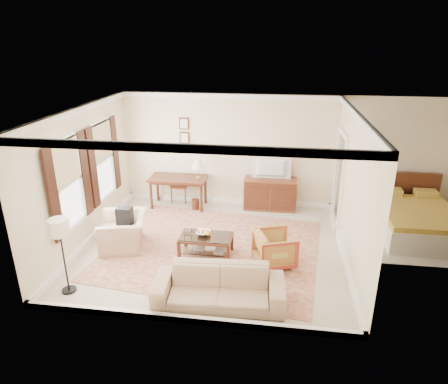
% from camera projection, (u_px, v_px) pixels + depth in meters
% --- Properties ---
extents(room_shell, '(5.51, 5.01, 2.91)m').
position_uv_depth(room_shell, '(212.00, 133.00, 7.66)').
color(room_shell, beige).
rests_on(room_shell, ground).
extents(annex_bedroom, '(3.00, 2.70, 2.90)m').
position_uv_depth(annex_bedroom, '(419.00, 222.00, 8.91)').
color(annex_bedroom, beige).
rests_on(annex_bedroom, ground).
extents(window_front, '(0.12, 1.56, 1.80)m').
position_uv_depth(window_front, '(68.00, 184.00, 7.70)').
color(window_front, '#CCB284').
rests_on(window_front, room_shell).
extents(window_rear, '(0.12, 1.56, 1.80)m').
position_uv_depth(window_rear, '(103.00, 160.00, 9.17)').
color(window_rear, '#CCB284').
rests_on(window_rear, room_shell).
extents(doorway, '(0.10, 1.12, 2.25)m').
position_uv_depth(doorway, '(339.00, 182.00, 9.20)').
color(doorway, white).
rests_on(doorway, room_shell).
extents(rug, '(4.75, 4.21, 0.01)m').
position_uv_depth(rug, '(212.00, 248.00, 8.47)').
color(rug, maroon).
rests_on(rug, room_shell).
extents(writing_desk, '(1.47, 0.74, 0.81)m').
position_uv_depth(writing_desk, '(178.00, 181.00, 10.34)').
color(writing_desk, '#472114').
rests_on(writing_desk, room_shell).
extents(desk_chair, '(0.50, 0.50, 1.05)m').
position_uv_depth(desk_chair, '(180.00, 183.00, 10.73)').
color(desk_chair, brown).
rests_on(desk_chair, room_shell).
extents(desk_lamp, '(0.32, 0.32, 0.50)m').
position_uv_depth(desk_lamp, '(198.00, 169.00, 10.14)').
color(desk_lamp, silver).
rests_on(desk_lamp, writing_desk).
extents(framed_prints, '(0.25, 0.04, 0.68)m').
position_uv_depth(framed_prints, '(184.00, 131.00, 10.28)').
color(framed_prints, '#472114').
rests_on(framed_prints, room_shell).
extents(sideboard, '(1.33, 0.51, 0.82)m').
position_uv_depth(sideboard, '(270.00, 194.00, 10.30)').
color(sideboard, brown).
rests_on(sideboard, room_shell).
extents(tv, '(0.94, 0.54, 0.12)m').
position_uv_depth(tv, '(272.00, 161.00, 9.96)').
color(tv, black).
rests_on(tv, sideboard).
extents(coffee_table, '(1.06, 0.63, 0.45)m').
position_uv_depth(coffee_table, '(206.00, 240.00, 8.10)').
color(coffee_table, '#472114').
rests_on(coffee_table, room_shell).
extents(fruit_bowl, '(0.42, 0.42, 0.10)m').
position_uv_depth(fruit_bowl, '(203.00, 232.00, 8.09)').
color(fruit_bowl, silver).
rests_on(fruit_bowl, coffee_table).
extents(book_a, '(0.28, 0.05, 0.38)m').
position_uv_depth(book_a, '(194.00, 247.00, 8.19)').
color(book_a, brown).
rests_on(book_a, coffee_table).
extents(book_b, '(0.28, 0.06, 0.38)m').
position_uv_depth(book_b, '(215.00, 249.00, 8.09)').
color(book_b, brown).
rests_on(book_b, coffee_table).
extents(striped_armchair, '(0.89, 0.92, 0.75)m').
position_uv_depth(striped_armchair, '(275.00, 247.00, 7.77)').
color(striped_armchair, maroon).
rests_on(striped_armchair, room_shell).
extents(club_armchair, '(0.93, 1.20, 0.93)m').
position_uv_depth(club_armchair, '(123.00, 227.00, 8.41)').
color(club_armchair, tan).
rests_on(club_armchair, room_shell).
extents(backpack, '(0.35, 0.39, 0.40)m').
position_uv_depth(backpack, '(125.00, 215.00, 8.38)').
color(backpack, black).
rests_on(backpack, club_armchair).
extents(sofa, '(2.20, 0.77, 0.85)m').
position_uv_depth(sofa, '(219.00, 282.00, 6.58)').
color(sofa, tan).
rests_on(sofa, room_shell).
extents(floor_lamp, '(0.34, 0.34, 1.39)m').
position_uv_depth(floor_lamp, '(60.00, 233.00, 6.65)').
color(floor_lamp, black).
rests_on(floor_lamp, room_shell).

